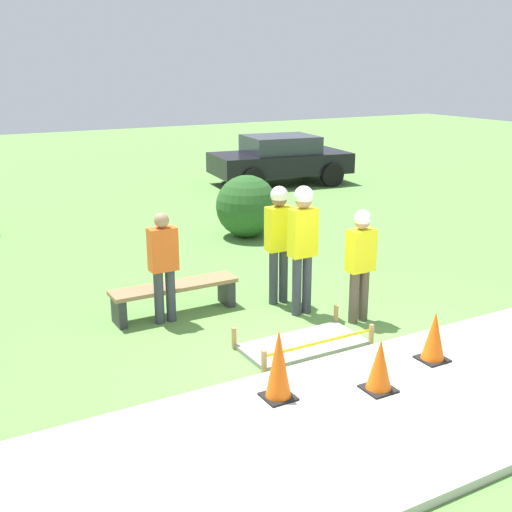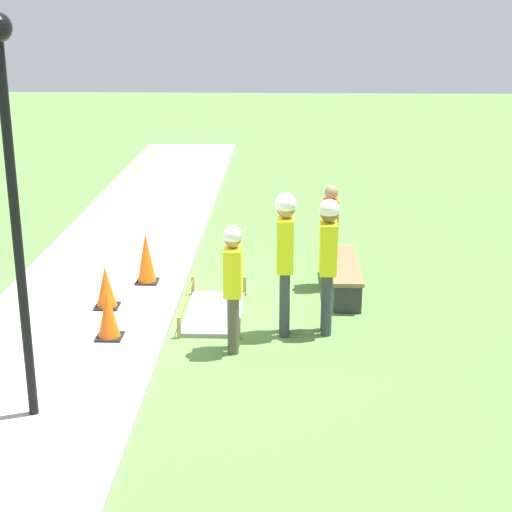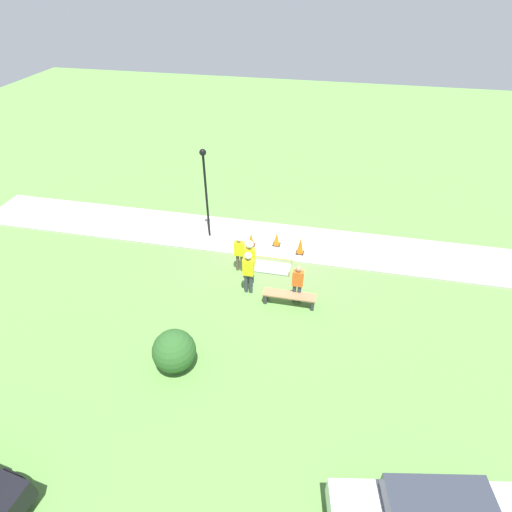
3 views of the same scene
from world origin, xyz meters
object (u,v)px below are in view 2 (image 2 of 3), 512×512
at_px(worker_supervisor, 328,254).
at_px(worker_assistant, 233,278).
at_px(traffic_cone_far_patch, 106,287).
at_px(traffic_cone_sidewalk_edge, 108,315).
at_px(lamppost_near, 10,167).
at_px(park_bench, 344,271).
at_px(bystander_in_orange_shirt, 330,231).
at_px(worker_trainee, 285,249).
at_px(traffic_cone_near_patch, 146,258).

height_order(worker_supervisor, worker_assistant, worker_supervisor).
height_order(traffic_cone_far_patch, traffic_cone_sidewalk_edge, traffic_cone_sidewalk_edge).
bearing_deg(worker_assistant, lamppost_near, -46.75).
relative_size(park_bench, worker_assistant, 1.15).
bearing_deg(bystander_in_orange_shirt, traffic_cone_far_patch, -68.64).
distance_m(traffic_cone_far_patch, traffic_cone_sidewalk_edge, 1.11).
bearing_deg(worker_trainee, worker_supervisor, 96.59).
bearing_deg(bystander_in_orange_shirt, worker_supervisor, -4.21).
xyz_separation_m(park_bench, lamppost_near, (4.12, -3.57, 2.42)).
relative_size(traffic_cone_far_patch, worker_assistant, 0.37).
bearing_deg(lamppost_near, bystander_in_orange_shirt, 142.33).
bearing_deg(bystander_in_orange_shirt, traffic_cone_sidewalk_edge, -51.81).
bearing_deg(worker_supervisor, traffic_cone_near_patch, -121.08).
height_order(traffic_cone_near_patch, traffic_cone_far_patch, traffic_cone_near_patch).
height_order(traffic_cone_near_patch, worker_trainee, worker_trainee).
bearing_deg(worker_trainee, worker_assistant, -49.22).
bearing_deg(park_bench, worker_assistant, -35.08).
xyz_separation_m(worker_trainee, bystander_in_orange_shirt, (-1.90, 0.70, -0.28)).
bearing_deg(park_bench, traffic_cone_near_patch, -90.74).
xyz_separation_m(worker_supervisor, lamppost_near, (2.52, -3.22, 1.64)).
xyz_separation_m(traffic_cone_sidewalk_edge, worker_trainee, (-0.45, 2.28, 0.78)).
distance_m(worker_supervisor, bystander_in_orange_shirt, 1.85).
distance_m(traffic_cone_near_patch, bystander_in_orange_shirt, 2.89).
relative_size(park_bench, lamppost_near, 0.47).
distance_m(traffic_cone_far_patch, bystander_in_orange_shirt, 3.53).
height_order(traffic_cone_far_patch, worker_assistant, worker_assistant).
height_order(traffic_cone_near_patch, bystander_in_orange_shirt, bystander_in_orange_shirt).
bearing_deg(park_bench, traffic_cone_far_patch, -73.36).
distance_m(bystander_in_orange_shirt, lamppost_near, 5.80).
relative_size(traffic_cone_far_patch, park_bench, 0.32).
xyz_separation_m(traffic_cone_near_patch, worker_trainee, (1.70, 2.15, 0.69)).
relative_size(park_bench, worker_trainee, 0.99).
height_order(park_bench, bystander_in_orange_shirt, bystander_in_orange_shirt).
xyz_separation_m(traffic_cone_sidewalk_edge, bystander_in_orange_shirt, (-2.35, 2.98, 0.50)).
xyz_separation_m(worker_supervisor, worker_assistant, (0.63, -1.22, -0.14)).
bearing_deg(traffic_cone_far_patch, worker_supervisor, 79.76).
relative_size(worker_supervisor, worker_trainee, 0.95).
height_order(bystander_in_orange_shirt, lamppost_near, lamppost_near).
bearing_deg(lamppost_near, park_bench, 139.04).
bearing_deg(worker_supervisor, park_bench, 167.73).
xyz_separation_m(worker_supervisor, worker_trainee, (0.07, -0.56, 0.07)).
bearing_deg(traffic_cone_far_patch, bystander_in_orange_shirt, 111.36).
height_order(worker_assistant, bystander_in_orange_shirt, worker_assistant).
height_order(worker_supervisor, bystander_in_orange_shirt, worker_supervisor).
xyz_separation_m(worker_supervisor, bystander_in_orange_shirt, (-1.83, 0.14, -0.21)).
height_order(worker_trainee, lamppost_near, lamppost_near).
relative_size(worker_supervisor, lamppost_near, 0.46).
distance_m(worker_supervisor, worker_trainee, 0.57).
relative_size(worker_supervisor, bystander_in_orange_shirt, 1.14).
height_order(worker_assistant, worker_trainee, worker_trainee).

